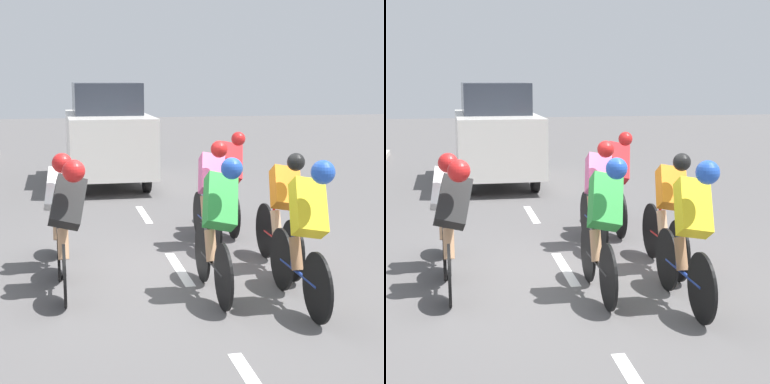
# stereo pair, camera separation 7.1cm
# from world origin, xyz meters

# --- Properties ---
(ground_plane) EXTENTS (60.00, 60.00, 0.00)m
(ground_plane) POSITION_xyz_m (0.00, 0.00, 0.00)
(ground_plane) COLOR #565454
(lane_stripe_mid) EXTENTS (0.12, 1.40, 0.01)m
(lane_stripe_mid) POSITION_xyz_m (0.00, -0.33, 0.00)
(lane_stripe_mid) COLOR white
(lane_stripe_mid) RESTS_ON ground
(lane_stripe_far) EXTENTS (0.12, 1.40, 0.01)m
(lane_stripe_far) POSITION_xyz_m (0.00, -3.53, 0.00)
(lane_stripe_far) COLOR white
(lane_stripe_far) RESTS_ON ground
(cyclist_green) EXTENTS (0.43, 1.64, 1.53)m
(cyclist_green) POSITION_xyz_m (-0.22, 0.73, 0.80)
(cyclist_green) COLOR black
(cyclist_green) RESTS_ON ground
(cyclist_orange) EXTENTS (0.40, 1.70, 1.46)m
(cyclist_orange) POSITION_xyz_m (-1.21, -0.05, 0.75)
(cyclist_orange) COLOR black
(cyclist_orange) RESTS_ON ground
(cyclist_pink) EXTENTS (0.41, 1.64, 1.50)m
(cyclist_pink) POSITION_xyz_m (-0.61, -1.24, 0.79)
(cyclist_pink) COLOR black
(cyclist_pink) RESTS_ON ground
(cyclist_yellow) EXTENTS (0.41, 1.68, 1.54)m
(cyclist_yellow) POSITION_xyz_m (-0.99, 1.23, 0.81)
(cyclist_yellow) COLOR black
(cyclist_yellow) RESTS_ON ground
(cyclist_white) EXTENTS (0.40, 1.67, 1.45)m
(cyclist_white) POSITION_xyz_m (1.41, -0.63, 0.78)
(cyclist_white) COLOR black
(cyclist_white) RESTS_ON ground
(cyclist_red) EXTENTS (0.43, 1.69, 1.53)m
(cyclist_red) POSITION_xyz_m (-1.09, -2.10, 0.79)
(cyclist_red) COLOR black
(cyclist_red) RESTS_ON ground
(cyclist_black) EXTENTS (0.44, 1.67, 1.48)m
(cyclist_black) POSITION_xyz_m (1.33, 0.26, 0.80)
(cyclist_black) COLOR black
(cyclist_black) RESTS_ON ground
(support_car) EXTENTS (1.70, 3.95, 2.19)m
(support_car) POSITION_xyz_m (0.33, -6.98, 1.09)
(support_car) COLOR black
(support_car) RESTS_ON ground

